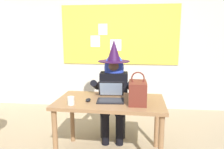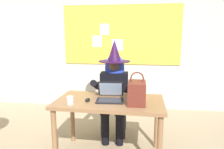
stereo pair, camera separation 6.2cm
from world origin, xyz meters
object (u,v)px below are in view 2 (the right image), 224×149
Objects in this scene: handbag at (137,93)px; coffee_mug at (70,100)px; chair_at_desk at (114,101)px; person_costumed at (114,85)px; desk_main at (109,108)px; laptop at (110,96)px; computer_mouse at (88,100)px.

handbag is 3.98× the size of coffee_mug.
handbag is at bearing 21.57° from chair_at_desk.
person_costumed is (0.01, -0.12, 0.29)m from chair_at_desk.
chair_at_desk is at bearing 113.41° from handbag.
coffee_mug is (-0.40, -0.95, 0.29)m from chair_at_desk.
chair_at_desk reaches higher than desk_main.
person_costumed is (-0.02, 0.61, 0.15)m from desk_main.
person_costumed reaches higher than laptop.
coffee_mug reaches higher than desk_main.
computer_mouse is 0.28× the size of handbag.
desk_main is at bearing 27.29° from coffee_mug.
laptop reaches higher than chair_at_desk.
desk_main is at bearing -1.42° from person_costumed.
desk_main is 14.13× the size of coffee_mug.
laptop is at bearing 69.77° from desk_main.
desk_main is 0.63m from person_costumed.
laptop is 0.36m from handbag.
handbag is (0.35, -0.70, 0.08)m from person_costumed.
person_costumed is at bearing 63.65° from coffee_mug.
handbag reaches higher than chair_at_desk.
computer_mouse is (-0.24, -0.68, -0.04)m from person_costumed.
desk_main is 0.29m from computer_mouse.
chair_at_desk reaches higher than coffee_mug.
computer_mouse is 0.23m from coffee_mug.
desk_main is 0.91× the size of person_costumed.
desk_main is 3.55× the size of handbag.
chair_at_desk is 8.71× the size of computer_mouse.
person_costumed is 3.90× the size of handbag.
computer_mouse is at bearing -18.22° from chair_at_desk.
person_costumed is 0.72m from computer_mouse.
coffee_mug is at bearing -141.53° from computer_mouse.
chair_at_desk is 0.77m from laptop.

